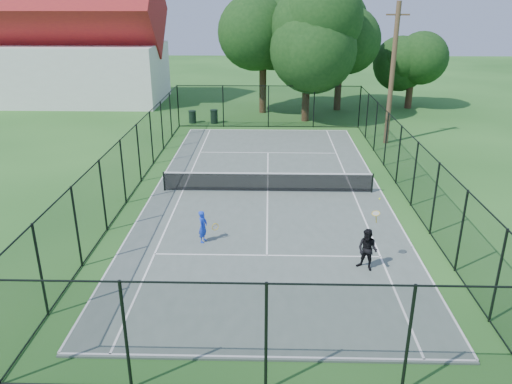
{
  "coord_description": "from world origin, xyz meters",
  "views": [
    {
      "loc": [
        0.01,
        -22.43,
        8.83
      ],
      "look_at": [
        -0.48,
        -3.0,
        1.2
      ],
      "focal_mm": 35.0,
      "sensor_mm": 36.0,
      "label": 1
    }
  ],
  "objects_px": {
    "utility_pole": "(392,74)",
    "player_black": "(367,250)",
    "trash_bin_left": "(192,117)",
    "tennis_net": "(268,181)",
    "trash_bin_right": "(214,116)",
    "player_blue": "(203,226)"
  },
  "relations": [
    {
      "from": "trash_bin_right",
      "to": "player_blue",
      "type": "bearing_deg",
      "value": -85.27
    },
    {
      "from": "trash_bin_right",
      "to": "player_black",
      "type": "xyz_separation_m",
      "value": [
        7.46,
        -21.35,
        0.3
      ]
    },
    {
      "from": "trash_bin_left",
      "to": "tennis_net",
      "type": "bearing_deg",
      "value": -68.1
    },
    {
      "from": "tennis_net",
      "to": "player_blue",
      "type": "xyz_separation_m",
      "value": [
        -2.44,
        -5.34,
        0.11
      ]
    },
    {
      "from": "player_blue",
      "to": "player_black",
      "type": "xyz_separation_m",
      "value": [
        5.86,
        -1.94,
        0.12
      ]
    },
    {
      "from": "trash_bin_right",
      "to": "player_blue",
      "type": "distance_m",
      "value": 19.47
    },
    {
      "from": "tennis_net",
      "to": "trash_bin_left",
      "type": "xyz_separation_m",
      "value": [
        -5.67,
        14.12,
        -0.11
      ]
    },
    {
      "from": "tennis_net",
      "to": "player_black",
      "type": "bearing_deg",
      "value": -64.85
    },
    {
      "from": "utility_pole",
      "to": "trash_bin_right",
      "type": "bearing_deg",
      "value": 156.51
    },
    {
      "from": "trash_bin_left",
      "to": "player_black",
      "type": "relative_size",
      "value": 0.38
    },
    {
      "from": "utility_pole",
      "to": "player_black",
      "type": "distance_m",
      "value": 17.19
    },
    {
      "from": "player_blue",
      "to": "player_black",
      "type": "distance_m",
      "value": 6.17
    },
    {
      "from": "trash_bin_left",
      "to": "trash_bin_right",
      "type": "xyz_separation_m",
      "value": [
        1.63,
        -0.05,
        0.05
      ]
    },
    {
      "from": "player_black",
      "to": "trash_bin_left",
      "type": "bearing_deg",
      "value": 113.02
    },
    {
      "from": "utility_pole",
      "to": "player_black",
      "type": "height_order",
      "value": "utility_pole"
    },
    {
      "from": "player_blue",
      "to": "trash_bin_left",
      "type": "bearing_deg",
      "value": 99.44
    },
    {
      "from": "trash_bin_right",
      "to": "utility_pole",
      "type": "distance_m",
      "value": 13.28
    },
    {
      "from": "trash_bin_right",
      "to": "utility_pole",
      "type": "bearing_deg",
      "value": -23.49
    },
    {
      "from": "trash_bin_left",
      "to": "player_blue",
      "type": "distance_m",
      "value": 19.73
    },
    {
      "from": "tennis_net",
      "to": "trash_bin_right",
      "type": "distance_m",
      "value": 14.63
    },
    {
      "from": "trash_bin_left",
      "to": "utility_pole",
      "type": "bearing_deg",
      "value": -21.06
    },
    {
      "from": "trash_bin_right",
      "to": "player_blue",
      "type": "height_order",
      "value": "player_blue"
    }
  ]
}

